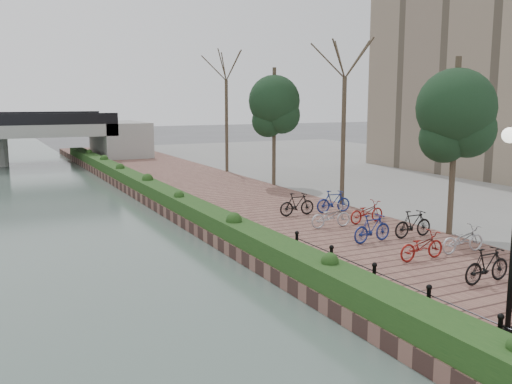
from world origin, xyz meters
TOP-DOWN VIEW (x-y plane):
  - promenade at (4.00, 17.50)m, footprint 8.00×75.00m
  - inland_pavement at (20.00, 17.50)m, footprint 24.00×75.00m
  - hedge at (0.60, 20.00)m, footprint 1.10×56.00m
  - chain_fence at (1.40, 2.00)m, footprint 0.10×14.10m
  - bicycle_parking at (5.50, 7.85)m, footprint 2.40×14.69m
  - street_trees at (8.00, 12.68)m, footprint 3.20×37.12m

SIDE VIEW (x-z plane):
  - promenade at x=4.00m, z-range 0.00..0.50m
  - inland_pavement at x=20.00m, z-range 0.00..0.50m
  - hedge at x=0.60m, z-range 0.50..1.10m
  - chain_fence at x=1.40m, z-range 0.50..1.20m
  - bicycle_parking at x=5.50m, z-range 0.47..1.47m
  - street_trees at x=8.00m, z-range 0.29..7.09m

